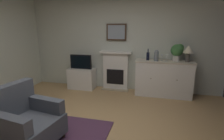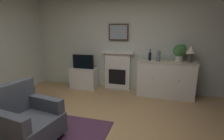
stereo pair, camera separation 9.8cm
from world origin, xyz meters
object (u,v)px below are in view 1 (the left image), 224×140
tv_cabinet (82,78)px  potted_plant_small (177,51)px  wine_glass_left (162,56)px  framed_picture (116,32)px  wine_bottle (148,56)px  wine_glass_center (167,56)px  tv_set (81,62)px  vase_decorative (156,55)px  table_lamp (188,50)px  sideboard_cabinet (163,78)px  fireplace_unit (116,71)px  armchair (26,121)px

tv_cabinet → potted_plant_small: (2.56, 0.03, 0.88)m
tv_cabinet → wine_glass_left: bearing=0.0°
framed_picture → wine_bottle: framed_picture is taller
wine_glass_center → tv_set: wine_glass_center is taller
wine_glass_left → vase_decorative: vase_decorative is taller
vase_decorative → tv_set: vase_decorative is taller
framed_picture → tv_set: size_ratio=0.89×
table_lamp → framed_picture: bearing=173.1°
framed_picture → sideboard_cabinet: bearing=-9.7°
table_lamp → wine_glass_center: table_lamp is taller
fireplace_unit → table_lamp: 1.95m
sideboard_cabinet → wine_glass_left: wine_glass_left is taller
sideboard_cabinet → wine_glass_center: (0.04, -0.02, 0.58)m
tv_cabinet → potted_plant_small: potted_plant_small is taller
fireplace_unit → wine_glass_left: 1.33m
tv_set → wine_glass_left: bearing=0.6°
vase_decorative → tv_set: size_ratio=0.45×
table_lamp → wine_bottle: size_ratio=1.38×
wine_glass_center → vase_decorative: bearing=-172.7°
framed_picture → wine_bottle: 1.08m
sideboard_cabinet → tv_cabinet: (-2.27, 0.02, -0.17)m
wine_glass_center → vase_decorative: (-0.25, -0.03, 0.02)m
framed_picture → wine_glass_center: size_ratio=3.33×
fireplace_unit → potted_plant_small: potted_plant_small is taller
wine_glass_left → vase_decorative: size_ratio=0.59×
potted_plant_small → wine_bottle: bearing=-177.6°
fireplace_unit → tv_set: fireplace_unit is taller
table_lamp → tv_cabinet: size_ratio=0.53×
wine_glass_center → tv_cabinet: bearing=179.2°
wine_bottle → potted_plant_small: 0.72m
wine_bottle → sideboard_cabinet: bearing=-2.1°
wine_glass_left → tv_set: wine_glass_left is taller
framed_picture → potted_plant_small: 1.66m
fireplace_unit → table_lamp: bearing=-5.5°
framed_picture → armchair: (-0.77, -2.76, -1.23)m
table_lamp → tv_set: table_lamp is taller
wine_bottle → wine_glass_left: bearing=-0.0°
sideboard_cabinet → tv_set: bearing=-179.8°
fireplace_unit → vase_decorative: size_ratio=3.91×
table_lamp → wine_glass_left: size_ratio=2.42×
fireplace_unit → wine_bottle: size_ratio=3.79×
wine_glass_center → tv_cabinet: 2.43m
vase_decorative → armchair: bearing=-126.8°
wine_bottle → wine_glass_left: size_ratio=1.76×
potted_plant_small → armchair: potted_plant_small is taller
sideboard_cabinet → table_lamp: size_ratio=3.56×
wine_bottle → armchair: bearing=-122.8°
sideboard_cabinet → wine_glass_center: wine_glass_center is taller
potted_plant_small → armchair: 3.58m
potted_plant_small → armchair: size_ratio=0.47×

